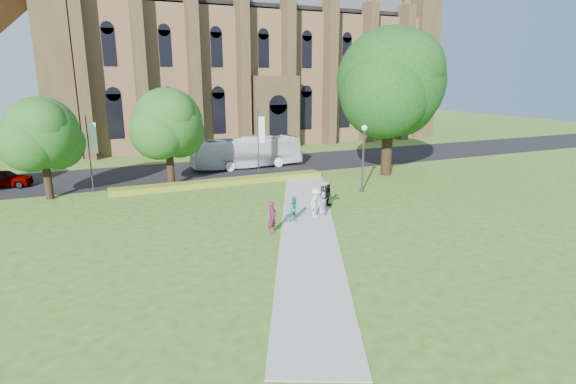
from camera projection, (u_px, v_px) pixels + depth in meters
name	position (u px, v px, depth m)	size (l,w,h in m)	color
ground	(315.00, 228.00, 26.92)	(160.00, 160.00, 0.00)	#375E1C
road	(223.00, 168.00, 44.65)	(160.00, 10.00, 0.02)	black
footpath	(308.00, 223.00, 27.80)	(3.20, 30.00, 0.04)	#B2B2A8
flower_hedge	(222.00, 182.00, 37.79)	(18.00, 1.40, 0.45)	#AC8E22
cathedral	(251.00, 47.00, 62.85)	(52.60, 18.25, 28.00)	brown
streetlamp	(363.00, 150.00, 34.80)	(0.44, 0.44, 5.24)	#38383D
large_tree	(390.00, 82.00, 39.69)	(9.60, 9.60, 13.20)	#332114
street_tree_0	(41.00, 133.00, 32.26)	(5.20, 5.20, 7.50)	#332114
street_tree_1	(168.00, 123.00, 36.14)	(5.60, 5.60, 8.05)	#332114
banner_pole_0	(259.00, 139.00, 40.39)	(0.70, 0.10, 6.00)	#38383D
banner_pole_1	(91.00, 149.00, 34.91)	(0.70, 0.10, 6.00)	#38383D
tour_coach	(247.00, 152.00, 44.73)	(2.61, 11.15, 3.11)	silver
car_0	(4.00, 178.00, 36.81)	(1.70, 4.23, 1.44)	gray
pedestrian_0	(272.00, 218.00, 25.68)	(0.69, 0.45, 1.89)	maroon
pedestrian_1	(295.00, 209.00, 27.92)	(0.75, 0.58, 1.54)	#187B6D
pedestrian_2	(316.00, 203.00, 28.76)	(1.21, 0.70, 1.88)	silver
pedestrian_3	(328.00, 194.00, 31.34)	(0.97, 0.41, 1.66)	black
pedestrian_4	(322.00, 203.00, 29.16)	(0.76, 0.50, 1.57)	slate
pedestrian_5	(324.00, 197.00, 30.81)	(1.47, 0.47, 1.59)	#2B2B34
parasol	(324.00, 187.00, 29.05)	(0.67, 0.67, 0.59)	#D99F99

